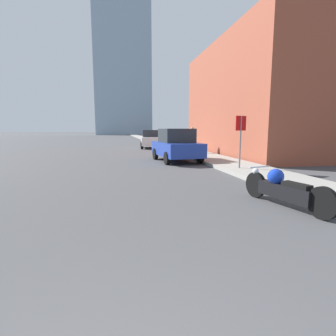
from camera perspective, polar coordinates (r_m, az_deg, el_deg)
The scene contains 8 objects.
sidewalk at distance 41.00m, azimuth -3.45°, elevation 5.98°, with size 2.24×240.00×0.15m.
brick_storefront at distance 22.09m, azimuth 26.14°, elevation 13.05°, with size 12.67×13.46×7.77m.
distant_tower at distance 108.26m, azimuth -10.22°, elevation 30.14°, with size 19.05×19.05×84.37m.
motorcycle at distance 6.56m, azimuth 23.70°, elevation -4.06°, with size 0.80×2.50×0.84m.
parked_car_blue at distance 14.55m, azimuth 1.84°, elevation 4.93°, with size 2.29×4.12×1.80m.
parked_car_white at distance 25.19m, azimuth -3.76°, elevation 6.27°, with size 2.16×3.99×1.72m.
stop_sign at distance 11.37m, azimuth 15.52°, elevation 7.43°, with size 0.57×0.26×2.16m.
pedestrian at distance 18.62m, azimuth 5.28°, elevation 6.26°, with size 0.36×0.25×1.80m.
Camera 1 is at (0.33, -0.60, 1.75)m, focal length 28.00 mm.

